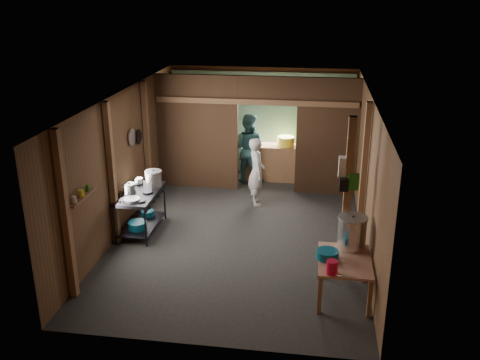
% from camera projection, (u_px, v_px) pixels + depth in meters
% --- Properties ---
extents(floor, '(4.50, 7.00, 0.00)m').
position_uv_depth(floor, '(242.00, 230.00, 10.14)').
color(floor, black).
rests_on(floor, ground).
extents(ceiling, '(4.50, 7.00, 0.00)m').
position_uv_depth(ceiling, '(242.00, 96.00, 9.24)').
color(ceiling, '#2B2A29').
rests_on(ceiling, ground).
extents(wall_back, '(4.50, 0.00, 2.60)m').
position_uv_depth(wall_back, '(262.00, 121.00, 12.94)').
color(wall_back, brown).
rests_on(wall_back, ground).
extents(wall_front, '(4.50, 0.00, 2.60)m').
position_uv_depth(wall_front, '(201.00, 257.00, 6.44)').
color(wall_front, brown).
rests_on(wall_front, ground).
extents(wall_left, '(0.00, 7.00, 2.60)m').
position_uv_depth(wall_left, '(124.00, 161.00, 10.00)').
color(wall_left, brown).
rests_on(wall_left, ground).
extents(wall_right, '(0.00, 7.00, 2.60)m').
position_uv_depth(wall_right, '(367.00, 172.00, 9.39)').
color(wall_right, brown).
rests_on(wall_right, ground).
extents(partition_left, '(1.85, 0.10, 2.60)m').
position_uv_depth(partition_left, '(197.00, 132.00, 11.91)').
color(partition_left, '#4A321D').
rests_on(partition_left, floor).
extents(partition_right, '(1.35, 0.10, 2.60)m').
position_uv_depth(partition_right, '(327.00, 137.00, 11.52)').
color(partition_right, '#4A321D').
rests_on(partition_right, floor).
extents(partition_header, '(1.30, 0.10, 0.60)m').
position_uv_depth(partition_header, '(268.00, 90.00, 11.36)').
color(partition_header, '#4A321D').
rests_on(partition_header, wall_back).
extents(turquoise_panel, '(4.40, 0.06, 2.50)m').
position_uv_depth(turquoise_panel, '(261.00, 123.00, 12.90)').
color(turquoise_panel, '#72B0A9').
rests_on(turquoise_panel, wall_back).
extents(back_counter, '(1.20, 0.50, 0.85)m').
position_uv_depth(back_counter, '(271.00, 162.00, 12.69)').
color(back_counter, brown).
rests_on(back_counter, floor).
extents(wall_clock, '(0.20, 0.03, 0.20)m').
position_uv_depth(wall_clock, '(272.00, 98.00, 12.61)').
color(wall_clock, silver).
rests_on(wall_clock, wall_back).
extents(post_left_a, '(0.10, 0.12, 2.60)m').
position_uv_depth(post_left_a, '(66.00, 217.00, 7.57)').
color(post_left_a, brown).
rests_on(post_left_a, floor).
extents(post_left_b, '(0.10, 0.12, 2.60)m').
position_uv_depth(post_left_b, '(112.00, 175.00, 9.24)').
color(post_left_b, brown).
rests_on(post_left_b, floor).
extents(post_left_c, '(0.10, 0.12, 2.60)m').
position_uv_depth(post_left_c, '(147.00, 143.00, 11.10)').
color(post_left_c, brown).
rests_on(post_left_c, floor).
extents(post_right, '(0.10, 0.12, 2.60)m').
position_uv_depth(post_right, '(364.00, 175.00, 9.21)').
color(post_right, brown).
rests_on(post_right, floor).
extents(post_free, '(0.12, 0.12, 2.60)m').
position_uv_depth(post_free, '(347.00, 198.00, 8.23)').
color(post_free, brown).
rests_on(post_free, floor).
extents(cross_beam, '(4.40, 0.12, 0.12)m').
position_uv_depth(cross_beam, '(256.00, 102.00, 11.43)').
color(cross_beam, brown).
rests_on(cross_beam, wall_left).
extents(pan_lid_big, '(0.03, 0.34, 0.34)m').
position_uv_depth(pan_lid_big, '(132.00, 137.00, 10.24)').
color(pan_lid_big, gray).
rests_on(pan_lid_big, wall_left).
extents(pan_lid_small, '(0.03, 0.30, 0.30)m').
position_uv_depth(pan_lid_small, '(139.00, 137.00, 10.65)').
color(pan_lid_small, black).
rests_on(pan_lid_small, wall_left).
extents(wall_shelf, '(0.14, 0.80, 0.03)m').
position_uv_depth(wall_shelf, '(82.00, 197.00, 8.00)').
color(wall_shelf, brown).
rests_on(wall_shelf, wall_left).
extents(jar_white, '(0.07, 0.07, 0.10)m').
position_uv_depth(jar_white, '(74.00, 199.00, 7.74)').
color(jar_white, silver).
rests_on(jar_white, wall_shelf).
extents(jar_yellow, '(0.08, 0.08, 0.10)m').
position_uv_depth(jar_yellow, '(81.00, 193.00, 7.98)').
color(jar_yellow, yellow).
rests_on(jar_yellow, wall_shelf).
extents(jar_green, '(0.06, 0.06, 0.10)m').
position_uv_depth(jar_green, '(87.00, 188.00, 8.18)').
color(jar_green, '#1E6D18').
rests_on(jar_green, wall_shelf).
extents(bag_white, '(0.22, 0.15, 0.32)m').
position_uv_depth(bag_white, '(346.00, 167.00, 8.15)').
color(bag_white, silver).
rests_on(bag_white, post_free).
extents(bag_green, '(0.16, 0.12, 0.24)m').
position_uv_depth(bag_green, '(353.00, 182.00, 8.07)').
color(bag_green, '#1E6D18').
rests_on(bag_green, post_free).
extents(bag_black, '(0.14, 0.10, 0.20)m').
position_uv_depth(bag_black, '(344.00, 185.00, 8.08)').
color(bag_black, black).
rests_on(bag_black, post_free).
extents(gas_range, '(0.69, 1.34, 0.79)m').
position_uv_depth(gas_range, '(141.00, 212.00, 9.98)').
color(gas_range, black).
rests_on(gas_range, floor).
extents(prep_table, '(0.77, 1.06, 0.63)m').
position_uv_depth(prep_table, '(343.00, 278.00, 7.88)').
color(prep_table, tan).
rests_on(prep_table, floor).
extents(stove_pot_large, '(0.40, 0.40, 0.33)m').
position_uv_depth(stove_pot_large, '(154.00, 179.00, 10.11)').
color(stove_pot_large, silver).
rests_on(stove_pot_large, gas_range).
extents(stove_pot_med, '(0.30, 0.30, 0.21)m').
position_uv_depth(stove_pot_med, '(129.00, 189.00, 9.78)').
color(stove_pot_med, silver).
rests_on(stove_pot_med, gas_range).
extents(stove_saucepan, '(0.21, 0.21, 0.10)m').
position_uv_depth(stove_saucepan, '(139.00, 181.00, 10.28)').
color(stove_saucepan, silver).
rests_on(stove_saucepan, gas_range).
extents(frying_pan, '(0.47, 0.59, 0.07)m').
position_uv_depth(frying_pan, '(132.00, 200.00, 9.45)').
color(frying_pan, gray).
rests_on(frying_pan, gas_range).
extents(blue_tub_front, '(0.35, 0.35, 0.14)m').
position_uv_depth(blue_tub_front, '(137.00, 225.00, 9.82)').
color(blue_tub_front, '#09556E').
rests_on(blue_tub_front, gas_range).
extents(blue_tub_back, '(0.26, 0.26, 0.11)m').
position_uv_depth(blue_tub_back, '(148.00, 213.00, 10.39)').
color(blue_tub_back, '#09556E').
rests_on(blue_tub_back, gas_range).
extents(stock_pot, '(0.56, 0.56, 0.52)m').
position_uv_depth(stock_pot, '(352.00, 233.00, 8.06)').
color(stock_pot, silver).
rests_on(stock_pot, prep_table).
extents(wash_basin, '(0.40, 0.40, 0.12)m').
position_uv_depth(wash_basin, '(327.00, 254.00, 7.79)').
color(wash_basin, '#09556E').
rests_on(wash_basin, prep_table).
extents(pink_bucket, '(0.21, 0.21, 0.20)m').
position_uv_depth(pink_bucket, '(332.00, 267.00, 7.36)').
color(pink_bucket, red).
rests_on(pink_bucket, prep_table).
extents(knife, '(0.30, 0.07, 0.01)m').
position_uv_depth(knife, '(345.00, 277.00, 7.29)').
color(knife, silver).
rests_on(knife, prep_table).
extents(yellow_tub, '(0.40, 0.40, 0.22)m').
position_uv_depth(yellow_tub, '(286.00, 141.00, 12.46)').
color(yellow_tub, yellow).
rests_on(yellow_tub, back_counter).
extents(red_cup, '(0.11, 0.11, 0.13)m').
position_uv_depth(red_cup, '(254.00, 142.00, 12.58)').
color(red_cup, maroon).
rests_on(red_cup, back_counter).
extents(cook, '(0.48, 0.60, 1.46)m').
position_uv_depth(cook, '(257.00, 172.00, 11.12)').
color(cook, beige).
rests_on(cook, floor).
extents(worker_back, '(0.91, 0.76, 1.65)m').
position_uv_depth(worker_back, '(248.00, 148.00, 12.40)').
color(worker_back, '#32676B').
rests_on(worker_back, floor).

